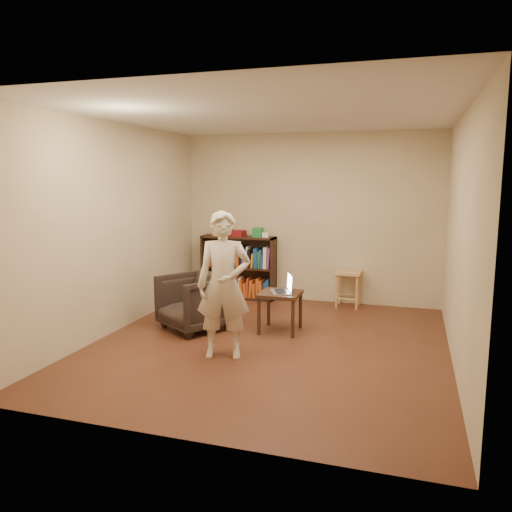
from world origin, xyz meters
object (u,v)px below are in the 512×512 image
(armchair, at_px, (194,302))
(person, at_px, (224,285))
(stool, at_px, (348,278))
(side_table, at_px, (280,299))
(laptop, at_px, (284,288))
(bookshelf, at_px, (239,271))

(armchair, distance_m, person, 1.17)
(stool, height_order, side_table, stool)
(laptop, xyz_separation_m, person, (-0.41, -1.04, 0.23))
(bookshelf, relative_size, person, 0.76)
(stool, bearing_deg, bookshelf, 177.92)
(bookshelf, xyz_separation_m, person, (0.75, -2.61, 0.35))
(stool, distance_m, laptop, 1.62)
(stool, height_order, armchair, armchair)
(laptop, bearing_deg, person, -44.61)
(stool, relative_size, side_table, 1.07)
(side_table, xyz_separation_m, person, (-0.35, -1.04, 0.37))
(stool, relative_size, armchair, 0.70)
(stool, height_order, laptop, laptop)
(side_table, bearing_deg, laptop, -3.70)
(bookshelf, relative_size, armchair, 1.55)
(armchair, height_order, side_table, armchair)
(bookshelf, height_order, side_table, bookshelf)
(bookshelf, bearing_deg, armchair, -89.03)
(armchair, xyz_separation_m, laptop, (1.13, 0.22, 0.21))
(laptop, distance_m, person, 1.14)
(side_table, bearing_deg, person, -108.63)
(armchair, distance_m, laptop, 1.17)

